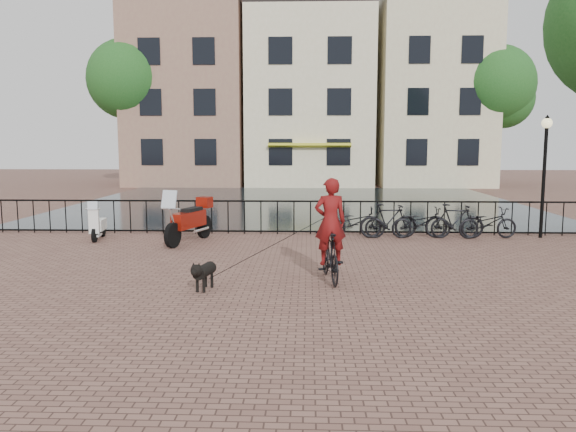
{
  "coord_description": "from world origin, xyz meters",
  "views": [
    {
      "loc": [
        0.42,
        -8.78,
        2.73
      ],
      "look_at": [
        0.0,
        3.0,
        1.2
      ],
      "focal_mm": 35.0,
      "sensor_mm": 36.0,
      "label": 1
    }
  ],
  "objects_px": {
    "lamp_post": "(545,156)",
    "cyclist": "(330,236)",
    "dog": "(205,275)",
    "motorcycle": "(189,215)",
    "scooter": "(98,219)"
  },
  "relations": [
    {
      "from": "cyclist",
      "to": "motorcycle",
      "type": "xyz_separation_m",
      "value": [
        -3.72,
        4.22,
        -0.13
      ]
    },
    {
      "from": "scooter",
      "to": "dog",
      "type": "bearing_deg",
      "value": -60.62
    },
    {
      "from": "lamp_post",
      "to": "dog",
      "type": "distance_m",
      "value": 10.88
    },
    {
      "from": "scooter",
      "to": "motorcycle",
      "type": "bearing_deg",
      "value": -16.47
    },
    {
      "from": "dog",
      "to": "scooter",
      "type": "bearing_deg",
      "value": 139.35
    },
    {
      "from": "cyclist",
      "to": "dog",
      "type": "xyz_separation_m",
      "value": [
        -2.37,
        -0.77,
        -0.62
      ]
    },
    {
      "from": "scooter",
      "to": "lamp_post",
      "type": "bearing_deg",
      "value": -4.02
    },
    {
      "from": "cyclist",
      "to": "scooter",
      "type": "distance_m",
      "value": 7.94
    },
    {
      "from": "lamp_post",
      "to": "cyclist",
      "type": "xyz_separation_m",
      "value": [
        -6.34,
        -5.4,
        -1.46
      ]
    },
    {
      "from": "lamp_post",
      "to": "cyclist",
      "type": "bearing_deg",
      "value": -139.54
    },
    {
      "from": "lamp_post",
      "to": "cyclist",
      "type": "relative_size",
      "value": 1.43
    },
    {
      "from": "lamp_post",
      "to": "dog",
      "type": "bearing_deg",
      "value": -144.66
    },
    {
      "from": "cyclist",
      "to": "scooter",
      "type": "xyz_separation_m",
      "value": [
        -6.42,
        4.66,
        -0.33
      ]
    },
    {
      "from": "lamp_post",
      "to": "scooter",
      "type": "relative_size",
      "value": 2.66
    },
    {
      "from": "dog",
      "to": "motorcycle",
      "type": "bearing_deg",
      "value": 117.72
    }
  ]
}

